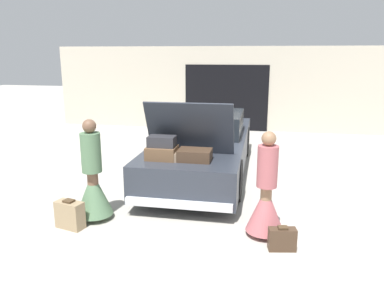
# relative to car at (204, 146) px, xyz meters

# --- Properties ---
(ground_plane) EXTENTS (40.00, 40.00, 0.00)m
(ground_plane) POSITION_rel_car_xyz_m (0.00, 0.00, -0.60)
(ground_plane) COLOR #ADA89E
(garage_wall_back) EXTENTS (12.00, 0.14, 2.80)m
(garage_wall_back) POSITION_rel_car_xyz_m (0.00, 4.87, 0.80)
(garage_wall_back) COLOR beige
(garage_wall_back) RESTS_ON ground_plane
(car) EXTENTS (1.84, 5.07, 1.78)m
(car) POSITION_rel_car_xyz_m (0.00, 0.00, 0.00)
(car) COLOR #2D333D
(car) RESTS_ON ground_plane
(person_left) EXTENTS (0.58, 0.58, 1.61)m
(person_left) POSITION_rel_car_xyz_m (-1.33, -2.67, -0.02)
(person_left) COLOR brown
(person_left) RESTS_ON ground_plane
(person_right) EXTENTS (0.55, 0.55, 1.54)m
(person_right) POSITION_rel_car_xyz_m (1.34, -2.74, -0.04)
(person_right) COLOR #997051
(person_right) RESTS_ON ground_plane
(suitcase_beside_left_person) EXTENTS (0.47, 0.31, 0.45)m
(suitcase_beside_left_person) POSITION_rel_car_xyz_m (-1.55, -3.06, -0.38)
(suitcase_beside_left_person) COLOR #9E8460
(suitcase_beside_left_person) RESTS_ON ground_plane
(suitcase_beside_right_person) EXTENTS (0.38, 0.21, 0.34)m
(suitcase_beside_right_person) POSITION_rel_car_xyz_m (1.57, -3.13, -0.44)
(suitcase_beside_right_person) COLOR #473323
(suitcase_beside_right_person) RESTS_ON ground_plane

